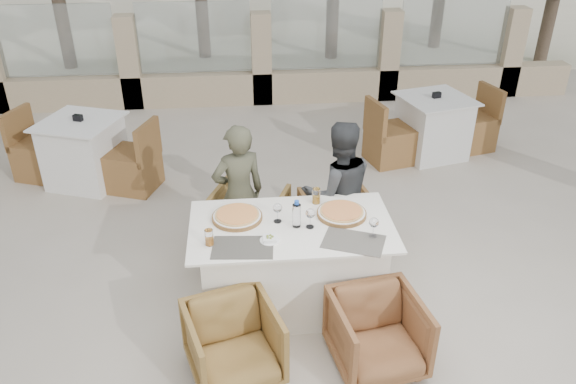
{
  "coord_description": "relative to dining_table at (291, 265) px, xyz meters",
  "views": [
    {
      "loc": [
        -0.41,
        -3.75,
        3.15
      ],
      "look_at": [
        -0.03,
        0.23,
        0.9
      ],
      "focal_mm": 35.0,
      "sensor_mm": 36.0,
      "label": 1
    }
  ],
  "objects": [
    {
      "name": "wine_glass_near",
      "position": [
        0.14,
        -0.04,
        0.48
      ],
      "size": [
        0.09,
        0.09,
        0.18
      ],
      "primitive_type": null,
      "rotation": [
        0.0,
        0.0,
        -0.23
      ],
      "color": "white",
      "rests_on": "dining_table"
    },
    {
      "name": "perimeter_wall_far",
      "position": [
        0.03,
        4.87,
        0.42
      ],
      "size": [
        10.0,
        0.34,
        1.6
      ],
      "primitive_type": null,
      "color": "tan",
      "rests_on": "ground"
    },
    {
      "name": "armchair_near_right",
      "position": [
        0.54,
        -0.75,
        -0.1
      ],
      "size": [
        0.71,
        0.73,
        0.58
      ],
      "primitive_type": "imported",
      "rotation": [
        0.0,
        0.0,
        0.17
      ],
      "color": "brown",
      "rests_on": "ground"
    },
    {
      "name": "water_bottle",
      "position": [
        0.04,
        -0.02,
        0.5
      ],
      "size": [
        0.07,
        0.07,
        0.23
      ],
      "primitive_type": "cylinder",
      "rotation": [
        0.0,
        0.0,
        0.03
      ],
      "color": "silver",
      "rests_on": "dining_table"
    },
    {
      "name": "placemat_near_right",
      "position": [
        0.44,
        -0.27,
        0.39
      ],
      "size": [
        0.53,
        0.45,
        0.0
      ],
      "primitive_type": "cube",
      "rotation": [
        0.0,
        0.0,
        -0.39
      ],
      "color": "#605B52",
      "rests_on": "dining_table"
    },
    {
      "name": "armchair_far_right",
      "position": [
        0.51,
        0.73,
        -0.09
      ],
      "size": [
        0.73,
        0.75,
        0.59
      ],
      "primitive_type": "imported",
      "rotation": [
        0.0,
        0.0,
        3.31
      ],
      "color": "olive",
      "rests_on": "ground"
    },
    {
      "name": "wine_glass_centre",
      "position": [
        -0.1,
        0.06,
        0.48
      ],
      "size": [
        0.08,
        0.08,
        0.18
      ],
      "primitive_type": null,
      "rotation": [
        0.0,
        0.0,
        0.0
      ],
      "color": "white",
      "rests_on": "dining_table"
    },
    {
      "name": "bg_table_b",
      "position": [
        2.07,
        2.73,
        0.0
      ],
      "size": [
        1.79,
        1.2,
        0.77
      ],
      "primitive_type": null,
      "rotation": [
        0.0,
        0.0,
        0.25
      ],
      "color": "silver",
      "rests_on": "ground"
    },
    {
      "name": "wine_glass_corner",
      "position": [
        0.6,
        -0.22,
        0.48
      ],
      "size": [
        0.08,
        0.08,
        0.18
      ],
      "primitive_type": null,
      "rotation": [
        0.0,
        0.0,
        0.13
      ],
      "color": "silver",
      "rests_on": "dining_table"
    },
    {
      "name": "bg_table_a",
      "position": [
        -2.16,
        2.38,
        0.0
      ],
      "size": [
        1.82,
        1.33,
        0.77
      ],
      "primitive_type": null,
      "rotation": [
        0.0,
        0.0,
        -0.35
      ],
      "color": "white",
      "rests_on": "ground"
    },
    {
      "name": "diner_left",
      "position": [
        -0.4,
        0.72,
        0.28
      ],
      "size": [
        0.56,
        0.45,
        1.33
      ],
      "primitive_type": "imported",
      "rotation": [
        0.0,
        0.0,
        3.45
      ],
      "color": "#4C4C37",
      "rests_on": "ground"
    },
    {
      "name": "pizza_right",
      "position": [
        0.41,
        0.11,
        0.41
      ],
      "size": [
        0.44,
        0.44,
        0.05
      ],
      "primitive_type": "cylinder",
      "rotation": [
        0.0,
        0.0,
        -0.1
      ],
      "color": "#D5491D",
      "rests_on": "dining_table"
    },
    {
      "name": "pizza_left",
      "position": [
        -0.42,
        0.13,
        0.41
      ],
      "size": [
        0.44,
        0.44,
        0.05
      ],
      "primitive_type": "cylinder",
      "rotation": [
        0.0,
        0.0,
        -0.1
      ],
      "color": "orange",
      "rests_on": "dining_table"
    },
    {
      "name": "dining_table",
      "position": [
        0.0,
        0.0,
        0.0
      ],
      "size": [
        1.6,
        0.9,
        0.77
      ],
      "primitive_type": null,
      "color": "white",
      "rests_on": "ground"
    },
    {
      "name": "diner_right",
      "position": [
        0.48,
        0.62,
        0.3
      ],
      "size": [
        0.71,
        0.58,
        1.37
      ],
      "primitive_type": "imported",
      "rotation": [
        0.0,
        0.0,
        3.25
      ],
      "color": "#35373A",
      "rests_on": "ground"
    },
    {
      "name": "armchair_far_left",
      "position": [
        -0.33,
        0.8,
        -0.07
      ],
      "size": [
        0.87,
        0.88,
        0.62
      ],
      "primitive_type": "imported",
      "rotation": [
        0.0,
        0.0,
        2.77
      ],
      "color": "olive",
      "rests_on": "ground"
    },
    {
      "name": "beer_glass_left",
      "position": [
        -0.63,
        -0.21,
        0.45
      ],
      "size": [
        0.07,
        0.07,
        0.13
      ],
      "primitive_type": "cylinder",
      "rotation": [
        0.0,
        0.0,
        0.13
      ],
      "color": "orange",
      "rests_on": "dining_table"
    },
    {
      "name": "placemat_near_left",
      "position": [
        -0.39,
        -0.27,
        0.39
      ],
      "size": [
        0.48,
        0.34,
        0.0
      ],
      "primitive_type": "cube",
      "rotation": [
        0.0,
        0.0,
        -0.09
      ],
      "color": "#504D45",
      "rests_on": "dining_table"
    },
    {
      "name": "ground",
      "position": [
        0.03,
        0.07,
        -0.39
      ],
      "size": [
        80.0,
        80.0,
        0.0
      ],
      "primitive_type": "plane",
      "color": "#B8AE9D",
      "rests_on": "ground"
    },
    {
      "name": "beer_glass_right",
      "position": [
        0.24,
        0.33,
        0.45
      ],
      "size": [
        0.09,
        0.09,
        0.13
      ],
      "primitive_type": "cylinder",
      "rotation": [
        0.0,
        0.0,
        0.36
      ],
      "color": "gold",
      "rests_on": "dining_table"
    },
    {
      "name": "armchair_near_left",
      "position": [
        -0.48,
        -0.75,
        -0.1
      ],
      "size": [
        0.76,
        0.78,
        0.57
      ],
      "primitive_type": "imported",
      "rotation": [
        0.0,
        0.0,
        0.29
      ],
      "color": "olive",
      "rests_on": "ground"
    },
    {
      "name": "olive_dish",
      "position": [
        -0.18,
        -0.2,
        0.41
      ],
      "size": [
        0.14,
        0.14,
        0.04
      ],
      "primitive_type": null,
      "rotation": [
        0.0,
        0.0,
        0.39
      ],
      "color": "white",
      "rests_on": "dining_table"
    }
  ]
}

